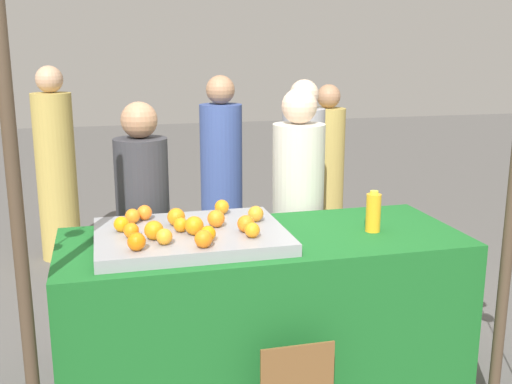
% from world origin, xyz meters
% --- Properties ---
extents(stall_counter, '(2.06, 0.83, 0.90)m').
position_xyz_m(stall_counter, '(0.00, 0.00, 0.45)').
color(stall_counter, '#196023').
rests_on(stall_counter, ground_plane).
extents(orange_tray, '(0.93, 0.71, 0.06)m').
position_xyz_m(orange_tray, '(-0.37, 0.01, 0.93)').
color(orange_tray, gray).
rests_on(orange_tray, stall_counter).
extents(orange_0, '(0.07, 0.07, 0.07)m').
position_xyz_m(orange_0, '(-0.10, -0.18, 0.99)').
color(orange_0, orange).
rests_on(orange_0, orange_tray).
extents(orange_1, '(0.07, 0.07, 0.07)m').
position_xyz_m(orange_1, '(-0.42, -0.01, 0.99)').
color(orange_1, orange).
rests_on(orange_1, orange_tray).
extents(orange_2, '(0.08, 0.08, 0.08)m').
position_xyz_m(orange_2, '(-0.70, 0.07, 1.00)').
color(orange_2, orange).
rests_on(orange_2, orange_tray).
extents(orange_3, '(0.08, 0.08, 0.08)m').
position_xyz_m(orange_3, '(-0.58, 0.25, 1.00)').
color(orange_3, orange).
rests_on(orange_3, orange_tray).
extents(orange_4, '(0.07, 0.07, 0.07)m').
position_xyz_m(orange_4, '(-0.66, -0.05, 0.99)').
color(orange_4, orange).
rests_on(orange_4, orange_tray).
extents(orange_5, '(0.09, 0.09, 0.09)m').
position_xyz_m(orange_5, '(-0.11, -0.09, 1.00)').
color(orange_5, orange).
rests_on(orange_5, orange_tray).
extents(orange_6, '(0.08, 0.08, 0.08)m').
position_xyz_m(orange_6, '(-0.32, -0.19, 0.99)').
color(orange_6, orange).
rests_on(orange_6, orange_tray).
extents(orange_7, '(0.09, 0.09, 0.09)m').
position_xyz_m(orange_7, '(-0.43, 0.10, 1.00)').
color(orange_7, orange).
rests_on(orange_7, orange_tray).
extents(orange_8, '(0.08, 0.08, 0.08)m').
position_xyz_m(orange_8, '(-0.16, 0.26, 1.00)').
color(orange_8, orange).
rests_on(orange_8, orange_tray).
extents(orange_9, '(0.08, 0.08, 0.08)m').
position_xyz_m(orange_9, '(-0.64, 0.20, 1.00)').
color(orange_9, orange).
rests_on(orange_9, orange_tray).
extents(orange_10, '(0.09, 0.09, 0.09)m').
position_xyz_m(orange_10, '(-0.56, -0.10, 1.00)').
color(orange_10, orange).
rests_on(orange_10, orange_tray).
extents(orange_11, '(0.09, 0.09, 0.09)m').
position_xyz_m(orange_11, '(-0.24, 0.03, 1.00)').
color(orange_11, orange).
rests_on(orange_11, orange_tray).
extents(orange_12, '(0.08, 0.08, 0.08)m').
position_xyz_m(orange_12, '(-0.02, 0.08, 1.00)').
color(orange_12, orange).
rests_on(orange_12, orange_tray).
extents(orange_13, '(0.08, 0.08, 0.08)m').
position_xyz_m(orange_13, '(-0.35, -0.28, 1.00)').
color(orange_13, orange).
rests_on(orange_13, orange_tray).
extents(orange_14, '(0.09, 0.09, 0.09)m').
position_xyz_m(orange_14, '(-0.37, -0.07, 1.00)').
color(orange_14, orange).
rests_on(orange_14, orange_tray).
extents(orange_15, '(0.08, 0.08, 0.08)m').
position_xyz_m(orange_15, '(-0.65, -0.24, 1.00)').
color(orange_15, orange).
rests_on(orange_15, orange_tray).
extents(orange_16, '(0.08, 0.08, 0.08)m').
position_xyz_m(orange_16, '(-0.52, -0.19, 0.99)').
color(orange_16, orange).
rests_on(orange_16, orange_tray).
extents(juice_bottle, '(0.08, 0.08, 0.22)m').
position_xyz_m(juice_bottle, '(0.58, -0.05, 1.00)').
color(juice_bottle, gold).
rests_on(juice_bottle, stall_counter).
extents(vendor_left, '(0.31, 0.31, 1.54)m').
position_xyz_m(vendor_left, '(-0.56, 0.62, 0.72)').
color(vendor_left, '#333338').
rests_on(vendor_left, ground_plane).
extents(vendor_right, '(0.32, 0.32, 1.60)m').
position_xyz_m(vendor_right, '(0.39, 0.63, 0.75)').
color(vendor_right, beige).
rests_on(vendor_right, ground_plane).
extents(crowd_person_0, '(0.34, 0.34, 1.69)m').
position_xyz_m(crowd_person_0, '(-1.17, 2.59, 0.79)').
color(crowd_person_0, tan).
rests_on(crowd_person_0, ground_plane).
extents(crowd_person_1, '(0.33, 0.33, 1.63)m').
position_xyz_m(crowd_person_1, '(0.12, 1.73, 0.76)').
color(crowd_person_1, '#384C8C').
rests_on(crowd_person_1, ground_plane).
extents(crowd_person_2, '(0.32, 0.32, 1.61)m').
position_xyz_m(crowd_person_2, '(0.71, 1.47, 0.75)').
color(crowd_person_2, '#99999E').
rests_on(crowd_person_2, ground_plane).
extents(crowd_person_3, '(0.31, 0.31, 1.53)m').
position_xyz_m(crowd_person_3, '(1.15, 2.11, 0.71)').
color(crowd_person_3, tan).
rests_on(crowd_person_3, ground_plane).
extents(canopy_post_left, '(0.06, 0.06, 2.30)m').
position_xyz_m(canopy_post_left, '(-1.11, -0.46, 1.15)').
color(canopy_post_left, '#473828').
rests_on(canopy_post_left, ground_plane).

